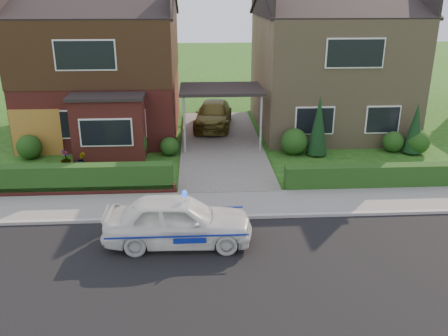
{
  "coord_description": "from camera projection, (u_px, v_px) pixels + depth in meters",
  "views": [
    {
      "loc": [
        -1.16,
        -10.71,
        6.9
      ],
      "look_at": [
        -0.31,
        3.5,
        1.6
      ],
      "focal_mm": 38.0,
      "sensor_mm": 36.0,
      "label": 1
    }
  ],
  "objects": [
    {
      "name": "carport_link",
      "position": [
        221.0,
        90.0,
        21.81
      ],
      "size": [
        3.8,
        3.0,
        2.77
      ],
      "color": "black",
      "rests_on": "ground"
    },
    {
      "name": "shrub_left_far",
      "position": [
        29.0,
        147.0,
        20.71
      ],
      "size": [
        1.08,
        1.08,
        1.08
      ],
      "primitive_type": "sphere",
      "color": "#173912",
      "rests_on": "ground"
    },
    {
      "name": "shrub_left_mid",
      "position": [
        132.0,
        144.0,
        20.73
      ],
      "size": [
        1.32,
        1.32,
        1.32
      ],
      "primitive_type": "sphere",
      "color": "#173912",
      "rests_on": "ground"
    },
    {
      "name": "hedge_right",
      "position": [
        383.0,
        187.0,
        17.81
      ],
      "size": [
        7.5,
        0.55,
        0.8
      ],
      "primitive_type": "cube",
      "color": "#173912",
      "rests_on": "ground"
    },
    {
      "name": "shrub_right_near",
      "position": [
        294.0,
        142.0,
        21.25
      ],
      "size": [
        1.2,
        1.2,
        1.2
      ],
      "primitive_type": "sphere",
      "color": "#173912",
      "rests_on": "ground"
    },
    {
      "name": "house_left",
      "position": [
        103.0,
        57.0,
        23.84
      ],
      "size": [
        7.5,
        9.53,
        7.25
      ],
      "color": "maroon",
      "rests_on": "ground"
    },
    {
      "name": "kerb",
      "position": [
        234.0,
        217.0,
        15.32
      ],
      "size": [
        60.0,
        0.16,
        0.12
      ],
      "primitive_type": "cube",
      "color": "#9E9993",
      "rests_on": "ground"
    },
    {
      "name": "shrub_right_far",
      "position": [
        418.0,
        142.0,
        21.39
      ],
      "size": [
        1.08,
        1.08,
        1.08
      ],
      "primitive_type": "sphere",
      "color": "#173912",
      "rests_on": "ground"
    },
    {
      "name": "conifer_b",
      "position": [
        415.0,
        130.0,
        21.19
      ],
      "size": [
        0.9,
        0.9,
        2.2
      ],
      "primitive_type": "cone",
      "color": "black",
      "rests_on": "ground"
    },
    {
      "name": "hedge_left",
      "position": [
        71.0,
        194.0,
        17.26
      ],
      "size": [
        7.5,
        0.55,
        0.9
      ],
      "primitive_type": "cube",
      "color": "#173912",
      "rests_on": "ground"
    },
    {
      "name": "driveway",
      "position": [
        221.0,
        144.0,
        22.76
      ],
      "size": [
        3.8,
        12.0,
        0.12
      ],
      "primitive_type": "cube",
      "color": "#666059",
      "rests_on": "ground"
    },
    {
      "name": "potted_plant_b",
      "position": [
        81.0,
        160.0,
        19.74
      ],
      "size": [
        0.45,
        0.41,
        0.67
      ],
      "primitive_type": "imported",
      "rotation": [
        0.0,
        0.0,
        0.35
      ],
      "color": "gray",
      "rests_on": "ground"
    },
    {
      "name": "police_car",
      "position": [
        178.0,
        221.0,
        13.62
      ],
      "size": [
        3.91,
        4.31,
        1.61
      ],
      "rotation": [
        0.0,
        0.0,
        1.54
      ],
      "color": "silver",
      "rests_on": "ground"
    },
    {
      "name": "conifer_a",
      "position": [
        318.0,
        127.0,
        20.87
      ],
      "size": [
        0.9,
        0.9,
        2.6
      ],
      "primitive_type": "cone",
      "color": "black",
      "rests_on": "ground"
    },
    {
      "name": "dwarf_wall",
      "position": [
        69.0,
        191.0,
        17.06
      ],
      "size": [
        7.7,
        0.25,
        0.36
      ],
      "primitive_type": "cube",
      "color": "maroon",
      "rests_on": "ground"
    },
    {
      "name": "potted_plant_c",
      "position": [
        66.0,
        159.0,
        19.73
      ],
      "size": [
        0.51,
        0.51,
        0.73
      ],
      "primitive_type": "imported",
      "rotation": [
        0.0,
        0.0,
        1.26
      ],
      "color": "gray",
      "rests_on": "ground"
    },
    {
      "name": "garage_door",
      "position": [
        37.0,
        133.0,
        20.98
      ],
      "size": [
        2.2,
        0.1,
        2.1
      ],
      "primitive_type": "cube",
      "color": "olive",
      "rests_on": "ground"
    },
    {
      "name": "shrub_right_mid",
      "position": [
        393.0,
        142.0,
        21.64
      ],
      "size": [
        0.96,
        0.96,
        0.96
      ],
      "primitive_type": "sphere",
      "color": "#173912",
      "rests_on": "ground"
    },
    {
      "name": "shrub_left_near",
      "position": [
        169.0,
        146.0,
        21.19
      ],
      "size": [
        0.84,
        0.84,
        0.84
      ],
      "primitive_type": "sphere",
      "color": "#173912",
      "rests_on": "ground"
    },
    {
      "name": "house_right",
      "position": [
        329.0,
        58.0,
        24.62
      ],
      "size": [
        7.5,
        8.06,
        7.25
      ],
      "color": "#8F7A57",
      "rests_on": "ground"
    },
    {
      "name": "potted_plant_a",
      "position": [
        132.0,
        177.0,
        17.76
      ],
      "size": [
        0.49,
        0.42,
        0.79
      ],
      "primitive_type": "imported",
      "rotation": [
        0.0,
        0.0,
        0.39
      ],
      "color": "gray",
      "rests_on": "ground"
    },
    {
      "name": "driveway_car",
      "position": [
        213.0,
        115.0,
        25.21
      ],
      "size": [
        2.34,
        4.67,
        1.3
      ],
      "primitive_type": "imported",
      "rotation": [
        0.0,
        0.0,
        -0.12
      ],
      "color": "brown",
      "rests_on": "driveway"
    },
    {
      "name": "road",
      "position": [
        244.0,
        271.0,
        12.49
      ],
      "size": [
        60.0,
        6.0,
        0.02
      ],
      "primitive_type": "cube",
      "color": "black",
      "rests_on": "ground"
    },
    {
      "name": "ground",
      "position": [
        244.0,
        271.0,
        12.49
      ],
      "size": [
        120.0,
        120.0,
        0.0
      ],
      "primitive_type": "plane",
      "color": "#194612",
      "rests_on": "ground"
    },
    {
      "name": "sidewalk",
      "position": [
        232.0,
        204.0,
        16.3
      ],
      "size": [
        60.0,
        2.0,
        0.1
      ],
      "primitive_type": "cube",
      "color": "slate",
      "rests_on": "ground"
    }
  ]
}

